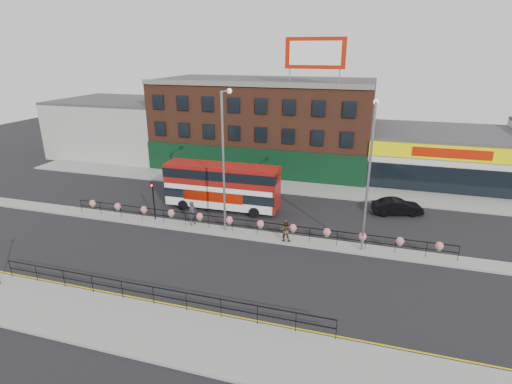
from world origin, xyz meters
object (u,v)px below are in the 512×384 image
(pedestrian_b, at_px, (285,230))
(car, at_px, (397,207))
(double_decker_bus, at_px, (222,182))
(pedestrian_a, at_px, (193,213))
(lamp_column_west, at_px, (224,151))
(lamp_column_east, at_px, (370,166))

(pedestrian_b, bearing_deg, car, -139.12)
(double_decker_bus, bearing_deg, car, 12.11)
(car, distance_m, pedestrian_a, 17.53)
(lamp_column_west, distance_m, lamp_column_east, 10.39)
(double_decker_bus, distance_m, car, 15.38)
(pedestrian_b, distance_m, lamp_column_west, 7.39)
(double_decker_bus, distance_m, pedestrian_b, 8.55)
(pedestrian_a, bearing_deg, lamp_column_west, -67.82)
(lamp_column_west, bearing_deg, pedestrian_a, 179.11)
(double_decker_bus, distance_m, pedestrian_a, 4.51)
(pedestrian_a, bearing_deg, car, -42.01)
(pedestrian_a, height_order, lamp_column_east, lamp_column_east)
(pedestrian_a, distance_m, pedestrian_b, 7.83)
(pedestrian_a, height_order, lamp_column_west, lamp_column_west)
(pedestrian_b, distance_m, lamp_column_east, 7.61)
(pedestrian_b, xyz_separation_m, lamp_column_west, (-4.89, 0.69, 5.49))
(double_decker_bus, height_order, pedestrian_a, double_decker_bus)
(double_decker_bus, height_order, lamp_column_east, lamp_column_east)
(double_decker_bus, relative_size, lamp_column_east, 0.99)
(lamp_column_east, bearing_deg, pedestrian_b, -175.06)
(car, xyz_separation_m, pedestrian_b, (-8.10, -8.12, 0.31))
(pedestrian_b, xyz_separation_m, lamp_column_east, (5.49, 0.47, 5.25))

